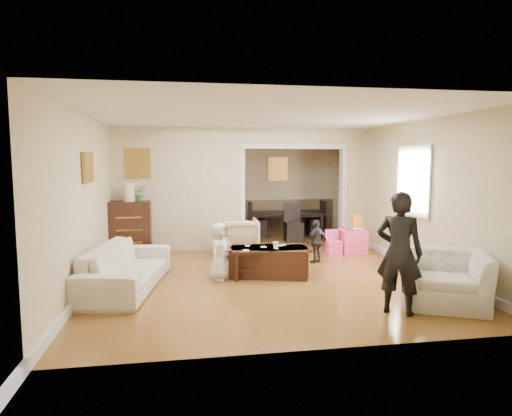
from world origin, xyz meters
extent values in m
plane|color=olive|center=(0.00, 0.00, 0.00)|extent=(7.00, 7.00, 0.00)
cube|color=beige|center=(-1.38, 1.80, 1.30)|extent=(2.75, 0.18, 2.60)
cube|color=beige|center=(2.48, 1.80, 1.30)|extent=(0.55, 0.18, 2.60)
cube|color=beige|center=(1.10, 1.80, 2.42)|extent=(2.22, 0.18, 0.35)
cube|color=white|center=(2.73, -0.40, 1.55)|extent=(0.03, 0.95, 1.10)
cube|color=brown|center=(-2.20, 1.70, 1.85)|extent=(0.45, 0.03, 0.55)
cube|color=brown|center=(-2.71, -0.60, 1.80)|extent=(0.03, 0.55, 0.40)
cube|color=brown|center=(1.10, 3.44, 1.70)|extent=(0.45, 0.03, 0.55)
imported|color=beige|center=(-2.15, -0.96, 0.32)|extent=(1.22, 2.33, 0.65)
imported|color=tan|center=(-0.22, 1.08, 0.37)|extent=(0.83, 0.85, 0.74)
imported|color=beige|center=(2.07, -2.42, 0.35)|extent=(1.39, 1.33, 0.71)
cube|color=#341A0F|center=(-2.35, 1.43, 0.55)|extent=(0.80, 0.45, 1.10)
cylinder|color=#EEE3C2|center=(-2.35, 1.43, 1.28)|extent=(0.22, 0.22, 0.36)
imported|color=#387132|center=(-2.15, 1.43, 1.25)|extent=(0.27, 0.23, 0.30)
cube|color=#351910|center=(0.09, -0.58, 0.24)|extent=(1.39, 0.94, 0.48)
imported|color=silver|center=(0.19, -0.63, 0.52)|extent=(0.13, 0.13, 0.10)
cube|color=#FE427D|center=(2.16, 0.93, 0.24)|extent=(0.53, 0.53, 0.48)
cube|color=yellow|center=(2.28, 1.03, 0.63)|extent=(0.20, 0.08, 0.30)
cylinder|color=teal|center=(2.06, 0.88, 0.52)|extent=(0.08, 0.08, 0.08)
cube|color=red|center=(2.04, 1.05, 0.50)|extent=(0.09, 0.08, 0.05)
imported|color=white|center=(2.21, 0.81, 0.50)|extent=(0.21, 0.21, 0.05)
imported|color=black|center=(1.27, 3.04, 0.31)|extent=(1.89, 1.20, 0.63)
imported|color=black|center=(1.32, -2.63, 0.77)|extent=(0.67, 0.63, 1.54)
imported|color=silver|center=(-0.76, -0.73, 0.46)|extent=(0.45, 0.53, 0.92)
imported|color=pink|center=(-0.61, -0.28, 0.43)|extent=(0.36, 0.44, 0.85)
imported|color=black|center=(1.14, 0.17, 0.41)|extent=(0.51, 0.38, 0.81)
cube|color=white|center=(-0.24, -0.40, 0.48)|extent=(0.10, 0.11, 0.00)
cube|color=white|center=(0.32, -0.46, 0.48)|extent=(0.10, 0.10, 0.00)
cube|color=white|center=(0.36, -0.43, 0.48)|extent=(0.13, 0.13, 0.00)
cube|color=white|center=(-0.32, -0.74, 0.48)|extent=(0.12, 0.11, 0.00)
cube|color=white|center=(0.19, -0.69, 0.48)|extent=(0.10, 0.10, 0.00)
cube|color=white|center=(0.01, -0.53, 0.48)|extent=(0.09, 0.11, 0.00)
camera|label=1|loc=(-1.30, -7.60, 1.90)|focal=30.86mm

